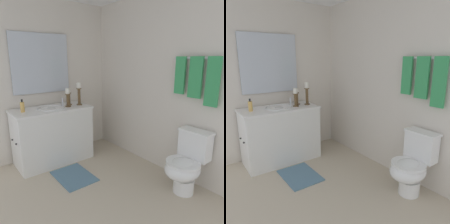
# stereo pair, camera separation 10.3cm
# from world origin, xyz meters

# --- Properties ---
(floor) EXTENTS (3.15, 2.35, 0.02)m
(floor) POSITION_xyz_m (0.00, 0.00, -0.01)
(floor) COLOR beige
(floor) RESTS_ON ground
(wall_back) EXTENTS (3.15, 0.04, 2.45)m
(wall_back) POSITION_xyz_m (0.00, 1.18, 1.23)
(wall_back) COLOR silver
(wall_back) RESTS_ON ground
(wall_left) EXTENTS (0.04, 2.35, 2.45)m
(wall_left) POSITION_xyz_m (-1.57, 0.00, 1.23)
(wall_left) COLOR silver
(wall_left) RESTS_ON ground
(vanity_cabinet) EXTENTS (0.58, 1.14, 0.85)m
(vanity_cabinet) POSITION_xyz_m (-1.25, 0.01, 0.43)
(vanity_cabinet) COLOR white
(vanity_cabinet) RESTS_ON ground
(sink_basin) EXTENTS (0.40, 0.40, 0.24)m
(sink_basin) POSITION_xyz_m (-1.25, 0.01, 0.81)
(sink_basin) COLOR white
(sink_basin) RESTS_ON vanity_cabinet
(mirror) EXTENTS (0.02, 0.88, 0.89)m
(mirror) POSITION_xyz_m (-1.53, 0.01, 1.49)
(mirror) COLOR silver
(candle_holder_tall) EXTENTS (0.09, 0.09, 0.35)m
(candle_holder_tall) POSITION_xyz_m (-1.20, 0.46, 1.04)
(candle_holder_tall) COLOR brown
(candle_holder_tall) RESTS_ON vanity_cabinet
(candle_holder_short) EXTENTS (0.09, 0.09, 0.26)m
(candle_holder_short) POSITION_xyz_m (-1.30, 0.33, 0.98)
(candle_holder_short) COLOR brown
(candle_holder_short) RESTS_ON vanity_cabinet
(candle_holder_mid) EXTENTS (0.09, 0.09, 0.28)m
(candle_holder_mid) POSITION_xyz_m (-1.18, 0.25, 1.00)
(candle_holder_mid) COLOR brown
(candle_holder_mid) RESTS_ON vanity_cabinet
(soap_bottle) EXTENTS (0.06, 0.06, 0.18)m
(soap_bottle) POSITION_xyz_m (-1.26, -0.40, 0.92)
(soap_bottle) COLOR #E5B259
(soap_bottle) RESTS_ON vanity_cabinet
(toilet) EXTENTS (0.39, 0.54, 0.75)m
(toilet) POSITION_xyz_m (0.50, 0.90, 0.37)
(toilet) COLOR white
(toilet) RESTS_ON ground
(towel_bar) EXTENTS (0.62, 0.02, 0.02)m
(towel_bar) POSITION_xyz_m (0.40, 1.12, 1.57)
(towel_bar) COLOR silver
(towel_near_vanity) EXTENTS (0.13, 0.03, 0.45)m
(towel_near_vanity) POSITION_xyz_m (0.19, 1.10, 1.37)
(towel_near_vanity) COLOR #389E59
(towel_near_vanity) RESTS_ON towel_bar
(towel_center) EXTENTS (0.16, 0.03, 0.48)m
(towel_center) POSITION_xyz_m (0.40, 1.10, 1.35)
(towel_center) COLOR #389E59
(towel_center) RESTS_ON towel_bar
(towel_near_corner) EXTENTS (0.15, 0.03, 0.55)m
(towel_near_corner) POSITION_xyz_m (0.61, 1.10, 1.32)
(towel_near_corner) COLOR #389E59
(towel_near_corner) RESTS_ON towel_bar
(bath_mat) EXTENTS (0.60, 0.44, 0.02)m
(bath_mat) POSITION_xyz_m (-0.62, 0.01, 0.01)
(bath_mat) COLOR slate
(bath_mat) RESTS_ON ground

